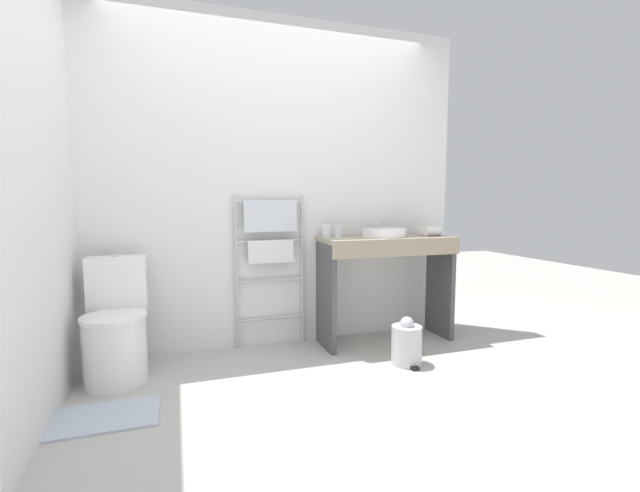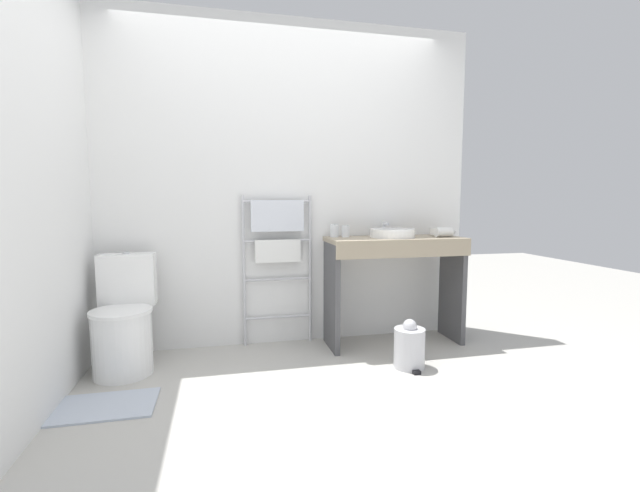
# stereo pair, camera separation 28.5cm
# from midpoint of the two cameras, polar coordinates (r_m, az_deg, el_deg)

# --- Properties ---
(ground_plane) EXTENTS (12.00, 12.00, 0.00)m
(ground_plane) POSITION_cam_midpoint_polar(r_m,az_deg,el_deg) (2.52, -1.91, -21.36)
(ground_plane) COLOR #B2AFA8
(wall_back) EXTENTS (3.10, 0.12, 2.58)m
(wall_back) POSITION_cam_midpoint_polar(r_m,az_deg,el_deg) (3.50, -8.19, 8.12)
(wall_back) COLOR white
(wall_back) RESTS_ON ground_plane
(wall_side) EXTENTS (0.12, 1.85, 2.58)m
(wall_side) POSITION_cam_midpoint_polar(r_m,az_deg,el_deg) (2.89, -36.11, 7.46)
(wall_side) COLOR white
(wall_side) RESTS_ON ground_plane
(toilet) EXTENTS (0.39, 0.53, 0.80)m
(toilet) POSITION_cam_midpoint_polar(r_m,az_deg,el_deg) (3.17, -28.01, -10.02)
(toilet) COLOR white
(toilet) RESTS_ON ground_plane
(towel_radiator) EXTENTS (0.56, 0.06, 1.20)m
(towel_radiator) POSITION_cam_midpoint_polar(r_m,az_deg,el_deg) (3.39, -9.02, 0.78)
(towel_radiator) COLOR silver
(towel_radiator) RESTS_ON ground_plane
(vanity_counter) EXTENTS (1.08, 0.44, 0.87)m
(vanity_counter) POSITION_cam_midpoint_polar(r_m,az_deg,el_deg) (3.50, 6.59, -3.14)
(vanity_counter) COLOR gray
(vanity_counter) RESTS_ON ground_plane
(sink_basin) EXTENTS (0.36, 0.36, 0.07)m
(sink_basin) POSITION_cam_midpoint_polar(r_m,az_deg,el_deg) (3.47, 6.23, 1.82)
(sink_basin) COLOR white
(sink_basin) RESTS_ON vanity_counter
(faucet) EXTENTS (0.02, 0.10, 0.11)m
(faucet) POSITION_cam_midpoint_polar(r_m,az_deg,el_deg) (3.62, 5.11, 2.60)
(faucet) COLOR silver
(faucet) RESTS_ON vanity_counter
(cup_near_wall) EXTENTS (0.07, 0.07, 0.10)m
(cup_near_wall) POSITION_cam_midpoint_polar(r_m,az_deg,el_deg) (3.43, -1.44, 2.04)
(cup_near_wall) COLOR white
(cup_near_wall) RESTS_ON vanity_counter
(cup_near_edge) EXTENTS (0.06, 0.06, 0.09)m
(cup_near_edge) POSITION_cam_midpoint_polar(r_m,az_deg,el_deg) (3.44, 0.07, 1.98)
(cup_near_edge) COLOR white
(cup_near_edge) RESTS_ON vanity_counter
(hair_dryer) EXTENTS (0.18, 0.17, 0.08)m
(hair_dryer) POSITION_cam_midpoint_polar(r_m,az_deg,el_deg) (3.64, 12.60, 1.94)
(hair_dryer) COLOR white
(hair_dryer) RESTS_ON vanity_counter
(trash_bin) EXTENTS (0.21, 0.25, 0.34)m
(trash_bin) POSITION_cam_midpoint_polar(r_m,az_deg,el_deg) (3.14, 8.88, -12.79)
(trash_bin) COLOR silver
(trash_bin) RESTS_ON ground_plane
(bath_mat) EXTENTS (0.56, 0.36, 0.01)m
(bath_mat) POSITION_cam_midpoint_polar(r_m,az_deg,el_deg) (2.78, -29.72, -19.26)
(bath_mat) COLOR #B2BCCC
(bath_mat) RESTS_ON ground_plane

